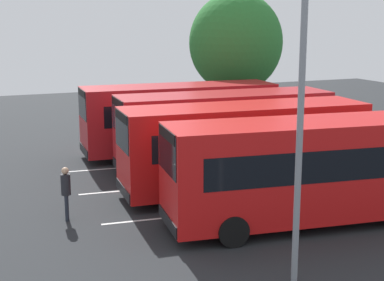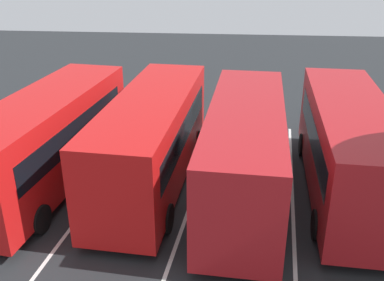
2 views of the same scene
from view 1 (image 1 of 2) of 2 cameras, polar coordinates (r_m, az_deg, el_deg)
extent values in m
plane|color=#232628|center=(24.10, 3.32, -4.05)|extent=(62.39, 62.39, 0.00)
cube|color=#AD191E|center=(28.43, -1.22, 2.34)|extent=(9.52, 3.08, 3.09)
cube|color=black|center=(27.26, -10.58, 3.48)|extent=(0.26, 2.19, 1.30)
cube|color=black|center=(27.24, -0.44, 2.70)|extent=(7.87, 0.58, 0.99)
cube|color=black|center=(29.52, -1.94, 3.42)|extent=(7.87, 0.58, 0.99)
cube|color=black|center=(27.18, -10.67, 4.60)|extent=(0.23, 1.99, 0.32)
cube|color=black|center=(27.65, -10.47, -0.95)|extent=(0.24, 2.29, 0.36)
cylinder|color=black|center=(26.83, -6.54, -1.39)|extent=(0.97, 0.34, 0.95)
cylinder|color=black|center=(29.09, -7.56, -0.37)|extent=(0.97, 0.34, 0.95)
cylinder|color=black|center=(28.68, 5.24, -0.49)|extent=(0.97, 0.34, 0.95)
cylinder|color=black|center=(30.80, 3.44, 0.42)|extent=(0.97, 0.34, 0.95)
cube|color=#AD191E|center=(25.44, 3.18, 1.16)|extent=(9.52, 3.08, 3.09)
cube|color=#19232D|center=(23.95, -7.16, 2.43)|extent=(0.26, 2.19, 1.30)
cube|color=#19232D|center=(24.27, 4.27, 1.51)|extent=(7.86, 0.59, 0.99)
cube|color=#19232D|center=(26.48, 2.20, 2.42)|extent=(7.86, 0.59, 0.99)
cube|color=black|center=(23.86, -7.25, 3.69)|extent=(0.23, 1.99, 0.32)
cube|color=black|center=(24.39, -7.10, -2.58)|extent=(0.25, 2.29, 0.36)
cylinder|color=black|center=(23.70, -2.52, -3.13)|extent=(0.97, 0.34, 0.95)
cylinder|color=black|center=(25.90, -4.01, -1.83)|extent=(0.97, 0.34, 0.95)
cylinder|color=black|center=(25.98, 10.28, -1.96)|extent=(0.97, 0.34, 0.95)
cylinder|color=black|center=(28.01, 7.93, -0.86)|extent=(0.97, 0.34, 0.95)
cube|color=red|center=(22.17, 5.15, -0.50)|extent=(9.54, 3.20, 3.09)
cube|color=black|center=(20.62, -6.75, 0.88)|extent=(0.29, 2.19, 1.30)
cube|color=black|center=(21.00, 6.48, -0.19)|extent=(7.86, 0.69, 0.99)
cube|color=black|center=(23.18, 3.99, 1.02)|extent=(7.86, 0.69, 0.99)
cube|color=black|center=(20.52, -6.84, 2.34)|extent=(0.25, 1.99, 0.32)
cube|color=black|center=(21.14, -6.68, -4.88)|extent=(0.28, 2.29, 0.36)
cylinder|color=black|center=(20.45, -1.37, -5.60)|extent=(0.97, 0.35, 0.95)
cylinder|color=black|center=(22.63, -3.12, -3.87)|extent=(0.97, 0.35, 0.95)
cylinder|color=black|center=(22.85, 13.22, -4.03)|extent=(0.97, 0.35, 0.95)
cylinder|color=black|center=(24.82, 10.39, -2.62)|extent=(0.97, 0.35, 0.95)
cube|color=red|center=(19.17, 11.40, -2.69)|extent=(9.61, 3.62, 3.09)
cube|color=black|center=(17.39, -2.28, -1.14)|extent=(0.39, 2.19, 1.30)
cube|color=black|center=(18.04, 13.18, -2.47)|extent=(7.83, 1.05, 0.99)
cube|color=black|center=(20.14, 9.89, -0.83)|extent=(7.83, 1.05, 0.99)
cube|color=black|center=(17.27, -2.36, 0.59)|extent=(0.34, 1.99, 0.32)
cube|color=black|center=(18.00, -2.32, -7.85)|extent=(0.38, 2.28, 0.36)
cylinder|color=black|center=(17.41, 4.04, -8.85)|extent=(0.98, 0.40, 0.95)
cylinder|color=black|center=(19.52, 1.70, -6.48)|extent=(0.98, 0.40, 0.95)
cylinder|color=black|center=(21.99, 16.86, -4.87)|extent=(0.98, 0.40, 0.95)
cylinder|color=#232833|center=(20.05, -12.14, -6.35)|extent=(0.13, 0.13, 0.89)
cylinder|color=#232833|center=(19.89, -12.13, -6.49)|extent=(0.13, 0.13, 0.89)
cylinder|color=#232328|center=(19.74, -12.24, -4.23)|extent=(0.37, 0.37, 0.70)
sphere|color=tan|center=(19.61, -12.30, -2.91)|extent=(0.24, 0.24, 0.24)
cylinder|color=gray|center=(14.00, 10.47, 0.46)|extent=(0.16, 0.16, 7.83)
cylinder|color=#4C3823|center=(34.23, 4.23, 3.45)|extent=(0.44, 0.44, 3.16)
ellipsoid|color=#28702D|center=(33.88, 4.33, 9.52)|extent=(5.45, 4.91, 5.73)
cube|color=silver|center=(27.21, 0.06, -2.14)|extent=(11.95, 1.27, 0.01)
cube|color=silver|center=(24.10, 3.32, -4.04)|extent=(11.95, 1.27, 0.01)
cube|color=silver|center=(21.13, 7.55, -6.47)|extent=(11.95, 1.27, 0.01)
camera|label=2|loc=(33.11, 26.65, 13.68)|focal=41.35mm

